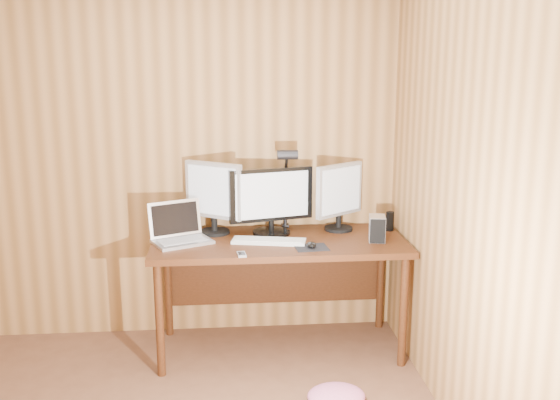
{
  "coord_description": "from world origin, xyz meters",
  "views": [
    {
      "loc": [
        0.6,
        -2.16,
        1.87
      ],
      "look_at": [
        0.93,
        1.58,
        1.02
      ],
      "focal_mm": 40.0,
      "sensor_mm": 36.0,
      "label": 1
    }
  ],
  "objects": [
    {
      "name": "room_shell",
      "position": [
        0.0,
        0.0,
        1.25
      ],
      "size": [
        4.0,
        4.0,
        4.0
      ],
      "color": "brown",
      "rests_on": "ground"
    },
    {
      "name": "desk",
      "position": [
        0.93,
        1.7,
        0.63
      ],
      "size": [
        1.6,
        0.7,
        0.75
      ],
      "color": "#411F0D",
      "rests_on": "floor"
    },
    {
      "name": "monitor_center",
      "position": [
        0.89,
        1.77,
        0.98
      ],
      "size": [
        0.55,
        0.24,
        0.44
      ],
      "rotation": [
        0.0,
        0.0,
        0.25
      ],
      "color": "black",
      "rests_on": "desk"
    },
    {
      "name": "monitor_left",
      "position": [
        0.52,
        1.81,
        1.01
      ],
      "size": [
        0.37,
        0.27,
        0.47
      ],
      "rotation": [
        0.0,
        0.0,
        -0.6
      ],
      "color": "black",
      "rests_on": "desk"
    },
    {
      "name": "monitor_right",
      "position": [
        1.35,
        1.83,
        0.99
      ],
      "size": [
        0.34,
        0.26,
        0.45
      ],
      "rotation": [
        0.0,
        0.0,
        0.63
      ],
      "color": "black",
      "rests_on": "desk"
    },
    {
      "name": "laptop",
      "position": [
        0.3,
        1.65,
        0.81
      ],
      "size": [
        0.42,
        0.38,
        0.25
      ],
      "rotation": [
        0.0,
        0.0,
        0.44
      ],
      "color": "silver",
      "rests_on": "desk"
    },
    {
      "name": "keyboard",
      "position": [
        0.86,
        1.57,
        0.76
      ],
      "size": [
        0.48,
        0.23,
        0.02
      ],
      "rotation": [
        0.0,
        0.0,
        -0.21
      ],
      "color": "white",
      "rests_on": "desk"
    },
    {
      "name": "mousepad",
      "position": [
        1.11,
        1.44,
        0.75
      ],
      "size": [
        0.21,
        0.18,
        0.0
      ],
      "primitive_type": "cube",
      "rotation": [
        0.0,
        0.0,
        0.1
      ],
      "color": "black",
      "rests_on": "desk"
    },
    {
      "name": "mouse",
      "position": [
        1.11,
        1.44,
        0.77
      ],
      "size": [
        0.09,
        0.11,
        0.03
      ],
      "primitive_type": "ellipsoid",
      "rotation": [
        0.0,
        0.0,
        0.26
      ],
      "color": "black",
      "rests_on": "mousepad"
    },
    {
      "name": "hard_drive",
      "position": [
        1.54,
        1.56,
        0.83
      ],
      "size": [
        0.12,
        0.16,
        0.16
      ],
      "rotation": [
        0.0,
        0.0,
        -0.19
      ],
      "color": "silver",
      "rests_on": "desk"
    },
    {
      "name": "phone",
      "position": [
        0.68,
        1.33,
        0.76
      ],
      "size": [
        0.06,
        0.1,
        0.01
      ],
      "rotation": [
        0.0,
        0.0,
        0.1
      ],
      "color": "silver",
      "rests_on": "desk"
    },
    {
      "name": "speaker",
      "position": [
        1.68,
        1.78,
        0.81
      ],
      "size": [
        0.05,
        0.05,
        0.13
      ],
      "primitive_type": "cylinder",
      "color": "black",
      "rests_on": "desk"
    },
    {
      "name": "desk_lamp",
      "position": [
        1.0,
        1.87,
        1.11
      ],
      "size": [
        0.13,
        0.19,
        0.59
      ],
      "rotation": [
        0.0,
        0.0,
        0.31
      ],
      "color": "black",
      "rests_on": "desk"
    },
    {
      "name": "fabric_pile",
      "position": [
        1.18,
        0.92,
        0.05
      ],
      "size": [
        0.39,
        0.35,
        0.1
      ],
      "primitive_type": null,
      "rotation": [
        0.0,
        0.0,
        -0.32
      ],
      "color": "#C66087",
      "rests_on": "floor"
    }
  ]
}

